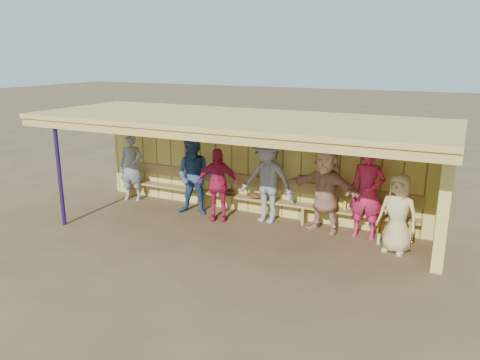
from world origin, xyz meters
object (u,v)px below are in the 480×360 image
object	(u,v)px
player_e	(267,180)
player_f	(325,189)
player_c	(195,176)
player_a	(132,167)
player_h	(398,214)
bench	(254,194)
player_g	(367,193)
player_d	(217,184)

from	to	relation	value
player_e	player_f	size ratio (longest dim) A/B	1.05
player_c	player_e	size ratio (longest dim) A/B	0.94
player_a	player_f	bearing A→B (deg)	-15.61
player_f	player_h	distance (m)	1.67
player_c	player_e	distance (m)	1.78
player_e	bench	bearing A→B (deg)	150.82
player_h	player_e	bearing A→B (deg)	-176.02
player_g	player_c	bearing A→B (deg)	-176.53
player_c	bench	distance (m)	1.48
player_a	player_e	size ratio (longest dim) A/B	0.90
player_e	player_g	world-z (taller)	player_e
player_d	player_f	bearing A→B (deg)	-12.52
player_h	bench	world-z (taller)	player_h
player_a	player_c	bearing A→B (deg)	-22.43
player_h	player_f	bearing A→B (deg)	176.37
player_d	player_f	size ratio (longest dim) A/B	0.90
player_e	player_c	bearing A→B (deg)	-167.38
player_g	player_h	bearing A→B (deg)	-35.17
player_h	player_a	bearing A→B (deg)	-170.70
player_a	player_d	xyz separation A→B (m)	(2.76, -0.37, -0.05)
player_a	player_h	size ratio (longest dim) A/B	1.14
bench	player_a	bearing A→B (deg)	-174.86
player_e	bench	distance (m)	0.72
player_h	player_g	bearing A→B (deg)	158.34
player_f	player_g	distance (m)	0.89
player_a	player_g	bearing A→B (deg)	-15.59
player_a	player_f	xyz separation A→B (m)	(5.20, -0.00, 0.05)
player_f	player_c	bearing A→B (deg)	-161.28
player_a	player_c	size ratio (longest dim) A/B	0.96
player_c	player_f	xyz separation A→B (m)	(3.11, 0.25, 0.01)
player_f	player_e	bearing A→B (deg)	-165.92
player_d	player_h	bearing A→B (deg)	-22.77
player_e	bench	world-z (taller)	player_e
player_d	player_h	xyz separation A→B (m)	(4.02, -0.12, -0.06)
player_d	player_g	size ratio (longest dim) A/B	0.87
player_a	player_d	bearing A→B (deg)	-23.20
player_a	player_d	size ratio (longest dim) A/B	1.05
player_e	player_g	size ratio (longest dim) A/B	1.01
player_e	player_g	distance (m)	2.24
player_c	player_f	size ratio (longest dim) A/B	0.99
player_c	player_h	distance (m)	4.71
player_d	bench	bearing A→B (deg)	25.80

